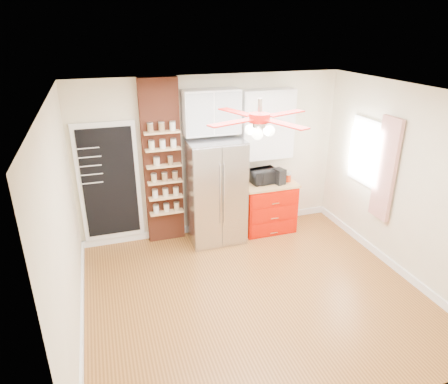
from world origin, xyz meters
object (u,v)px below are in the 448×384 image
object	(u,v)px
red_cabinet	(267,206)
toaster_oven	(264,176)
canister_left	(288,178)
pantry_jar_oats	(157,162)
fridge	(215,191)
ceiling_fan	(259,118)
coffee_maker	(279,176)

from	to	relation	value
red_cabinet	toaster_oven	size ratio (longest dim) A/B	2.12
toaster_oven	canister_left	world-z (taller)	toaster_oven
pantry_jar_oats	fridge	bearing A→B (deg)	-9.56
canister_left	pantry_jar_oats	size ratio (longest dim) A/B	0.99
toaster_oven	pantry_jar_oats	distance (m)	1.84
red_cabinet	canister_left	xyz separation A→B (m)	(0.34, -0.06, 0.51)
red_cabinet	ceiling_fan	size ratio (longest dim) A/B	0.67
ceiling_fan	canister_left	world-z (taller)	ceiling_fan
ceiling_fan	pantry_jar_oats	xyz separation A→B (m)	(-0.96, 1.78, -0.99)
fridge	canister_left	world-z (taller)	fridge
toaster_oven	fridge	bearing A→B (deg)	176.80
canister_left	fridge	bearing A→B (deg)	179.54
toaster_oven	canister_left	distance (m)	0.43
coffee_maker	pantry_jar_oats	bearing A→B (deg)	159.26
fridge	toaster_oven	xyz separation A→B (m)	(0.88, 0.06, 0.15)
red_cabinet	toaster_oven	bearing A→B (deg)	170.69
red_cabinet	coffee_maker	xyz separation A→B (m)	(0.15, -0.11, 0.58)
fridge	ceiling_fan	world-z (taller)	ceiling_fan
fridge	ceiling_fan	bearing A→B (deg)	-88.24
ceiling_fan	coffee_maker	xyz separation A→B (m)	(1.07, 1.57, -1.39)
ceiling_fan	toaster_oven	bearing A→B (deg)	63.83
fridge	canister_left	xyz separation A→B (m)	(1.31, -0.01, 0.09)
fridge	pantry_jar_oats	bearing A→B (deg)	170.44
fridge	pantry_jar_oats	distance (m)	1.08
canister_left	coffee_maker	bearing A→B (deg)	-166.48
red_cabinet	ceiling_fan	world-z (taller)	ceiling_fan
ceiling_fan	canister_left	size ratio (longest dim) A/B	11.13
ceiling_fan	canister_left	distance (m)	2.52
red_cabinet	pantry_jar_oats	size ratio (longest dim) A/B	7.39
fridge	coffee_maker	xyz separation A→B (m)	(1.12, -0.06, 0.16)
coffee_maker	canister_left	distance (m)	0.21
canister_left	pantry_jar_oats	distance (m)	2.27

